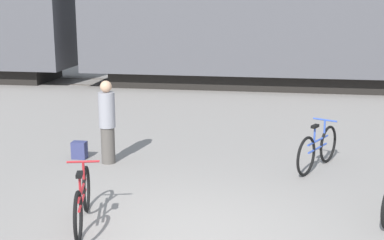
{
  "coord_description": "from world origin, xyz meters",
  "views": [
    {
      "loc": [
        1.07,
        -6.41,
        3.12
      ],
      "look_at": [
        -0.33,
        2.18,
        1.1
      ],
      "focal_mm": 50.0,
      "sensor_mm": 36.0,
      "label": 1
    }
  ],
  "objects_px": {
    "bicycle_blue": "(318,149)",
    "backpack": "(79,150)",
    "bicycle_maroon": "(82,200)",
    "person_in_grey": "(107,122)"
  },
  "relations": [
    {
      "from": "person_in_grey",
      "to": "backpack",
      "type": "bearing_deg",
      "value": -119.93
    },
    {
      "from": "person_in_grey",
      "to": "backpack",
      "type": "relative_size",
      "value": 4.68
    },
    {
      "from": "person_in_grey",
      "to": "bicycle_blue",
      "type": "bearing_deg",
      "value": 79.53
    },
    {
      "from": "bicycle_maroon",
      "to": "backpack",
      "type": "xyz_separation_m",
      "value": [
        -1.19,
        2.99,
        -0.19
      ]
    },
    {
      "from": "bicycle_blue",
      "to": "bicycle_maroon",
      "type": "distance_m",
      "value": 4.58
    },
    {
      "from": "bicycle_blue",
      "to": "person_in_grey",
      "type": "relative_size",
      "value": 0.97
    },
    {
      "from": "bicycle_blue",
      "to": "person_in_grey",
      "type": "distance_m",
      "value": 3.96
    },
    {
      "from": "bicycle_blue",
      "to": "backpack",
      "type": "distance_m",
      "value": 4.58
    },
    {
      "from": "bicycle_blue",
      "to": "backpack",
      "type": "relative_size",
      "value": 4.52
    },
    {
      "from": "bicycle_maroon",
      "to": "person_in_grey",
      "type": "distance_m",
      "value": 2.9
    }
  ]
}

